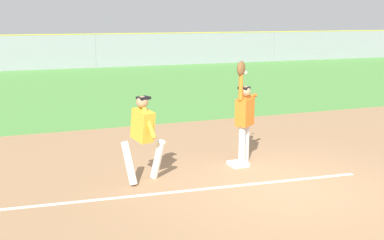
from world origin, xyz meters
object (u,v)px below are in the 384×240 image
parked_car_white (66,55)px  parked_car_tan (153,52)px  baseball (246,73)px  first_base (238,164)px  parked_car_silver (225,50)px  runner (143,133)px  fielder (244,113)px

parked_car_white → parked_car_tan: size_ratio=1.00×
baseball → parked_car_tan: 24.01m
first_base → parked_car_tan: 24.62m
parked_car_silver → baseball: bearing=-118.8°
runner → parked_car_tan: (7.00, 24.46, -0.32)m
baseball → parked_car_silver: bearing=67.1°
first_base → fielder: (0.20, 0.16, 1.08)m
fielder → parked_car_white: fielder is taller
fielder → parked_car_tan: (4.59, 23.98, -0.45)m
baseball → parked_car_tan: size_ratio=0.02×
baseball → parked_car_tan: bearing=79.5°
fielder → baseball: (0.21, 0.41, 0.84)m
first_base → parked_car_white: 23.91m
first_base → parked_car_tan: size_ratio=0.09×
baseball → runner: bearing=-161.3°
first_base → parked_car_white: size_ratio=0.09×
fielder → parked_car_tan: fielder is taller
first_base → fielder: 1.11m
first_base → fielder: fielder is taller
first_base → parked_car_tan: bearing=78.8°
runner → fielder: bearing=-8.1°
parked_car_white → parked_car_silver: 11.56m
runner → parked_car_white: bearing=68.4°
fielder → parked_car_tan: bearing=-48.3°
runner → parked_car_white: (0.97, 24.19, -0.32)m
fielder → baseball: 0.96m
fielder → runner: bearing=63.8°
first_base → runner: runner is taller
fielder → runner: 2.45m
runner → parked_car_tan: size_ratio=0.39×
parked_car_tan → parked_car_silver: bearing=-0.9°
parked_car_white → parked_car_silver: bearing=1.8°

